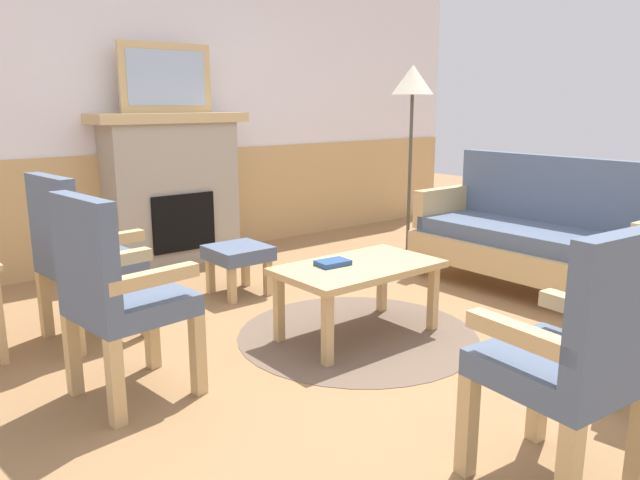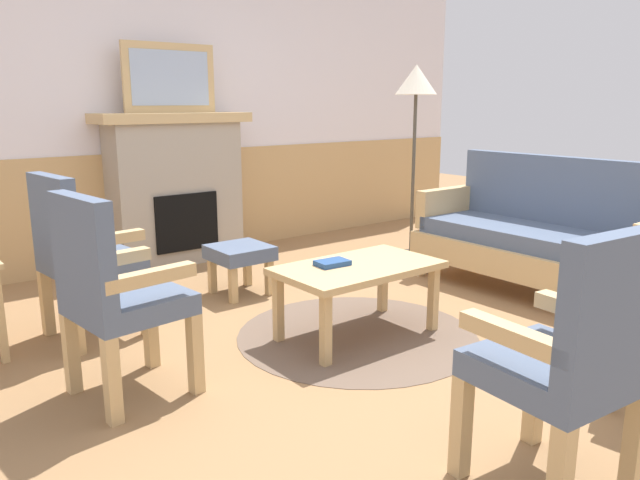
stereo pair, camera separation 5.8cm
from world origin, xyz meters
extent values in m
plane|color=#997047|center=(0.00, 0.00, 0.00)|extent=(14.00, 14.00, 0.00)
cube|color=white|center=(0.00, 2.60, 1.35)|extent=(7.20, 0.12, 2.70)
cube|color=tan|center=(0.00, 2.53, 0.47)|extent=(7.20, 0.02, 0.95)
cube|color=#A39989|center=(0.00, 2.35, 0.60)|extent=(1.10, 0.36, 1.20)
cube|color=black|center=(0.00, 2.16, 0.38)|extent=(0.56, 0.02, 0.48)
cube|color=tan|center=(0.00, 2.35, 1.24)|extent=(1.30, 0.44, 0.08)
cube|color=tan|center=(0.00, 2.35, 1.56)|extent=(0.80, 0.03, 0.56)
cube|color=#9EB2D1|center=(0.00, 2.33, 1.56)|extent=(0.68, 0.01, 0.44)
cube|color=tan|center=(1.33, 0.75, 0.08)|extent=(0.08, 0.08, 0.16)
cube|color=tan|center=(1.33, -0.93, 0.08)|extent=(0.08, 0.08, 0.16)
cube|color=tan|center=(1.93, 0.75, 0.08)|extent=(0.08, 0.08, 0.16)
cube|color=tan|center=(1.63, -0.09, 0.26)|extent=(0.70, 1.80, 0.20)
cube|color=slate|center=(1.63, -0.09, 0.42)|extent=(0.60, 1.70, 0.12)
cube|color=slate|center=(1.93, -0.09, 0.73)|extent=(0.10, 1.70, 0.50)
cube|color=tan|center=(1.63, 0.76, 0.53)|extent=(0.60, 0.10, 0.30)
cube|color=tan|center=(-0.34, -0.14, 0.20)|extent=(0.05, 0.05, 0.40)
cube|color=tan|center=(0.50, -0.14, 0.20)|extent=(0.05, 0.05, 0.40)
cube|color=tan|center=(-0.34, 0.30, 0.20)|extent=(0.05, 0.05, 0.40)
cube|color=tan|center=(0.50, 0.30, 0.20)|extent=(0.05, 0.05, 0.40)
cube|color=tan|center=(0.08, 0.08, 0.42)|extent=(0.96, 0.56, 0.04)
cylinder|color=brown|center=(0.08, 0.08, 0.00)|extent=(1.44, 1.44, 0.01)
cube|color=navy|center=(-0.06, 0.16, 0.46)|extent=(0.20, 0.14, 0.03)
cube|color=tan|center=(-0.20, 1.07, 0.13)|extent=(0.05, 0.05, 0.26)
cube|color=tan|center=(0.10, 1.07, 0.13)|extent=(0.05, 0.05, 0.26)
cube|color=tan|center=(-0.20, 1.37, 0.13)|extent=(0.05, 0.05, 0.26)
cube|color=tan|center=(0.10, 1.37, 0.13)|extent=(0.05, 0.05, 0.26)
cube|color=slate|center=(-0.05, 1.22, 0.31)|extent=(0.40, 0.40, 0.10)
cube|color=tan|center=(-1.07, 0.43, 0.20)|extent=(0.07, 0.07, 0.40)
cube|color=tan|center=(-1.02, 0.01, 0.20)|extent=(0.07, 0.07, 0.40)
cube|color=tan|center=(-1.49, 0.38, 0.20)|extent=(0.07, 0.07, 0.40)
cube|color=tan|center=(-1.44, -0.03, 0.20)|extent=(0.07, 0.07, 0.40)
cube|color=slate|center=(-1.26, 0.20, 0.45)|extent=(0.53, 0.53, 0.10)
cube|color=slate|center=(-1.45, 0.17, 0.74)|extent=(0.13, 0.49, 0.48)
cube|color=tan|center=(-1.28, 0.40, 0.62)|extent=(0.45, 0.12, 0.06)
cube|color=tan|center=(-1.23, -0.01, 0.62)|extent=(0.45, 0.12, 0.06)
cube|color=tan|center=(-0.96, 1.29, 0.20)|extent=(0.07, 0.07, 0.40)
cube|color=tan|center=(-0.91, 0.87, 0.20)|extent=(0.07, 0.07, 0.40)
cube|color=tan|center=(-1.38, 1.24, 0.20)|extent=(0.07, 0.07, 0.40)
cube|color=tan|center=(-1.33, 0.83, 0.20)|extent=(0.07, 0.07, 0.40)
cube|color=slate|center=(-1.14, 1.06, 0.45)|extent=(0.53, 0.53, 0.10)
cube|color=slate|center=(-1.34, 1.04, 0.74)|extent=(0.13, 0.49, 0.48)
cube|color=tan|center=(-1.17, 1.26, 0.62)|extent=(0.45, 0.12, 0.06)
cube|color=tan|center=(-1.12, 0.85, 0.62)|extent=(0.45, 0.12, 0.06)
cube|color=tan|center=(0.36, -1.29, 0.20)|extent=(0.07, 0.07, 0.40)
cube|color=tan|center=(0.78, -1.24, 0.20)|extent=(0.07, 0.07, 0.40)
cube|color=tan|center=(-0.56, -1.20, 0.20)|extent=(0.06, 0.06, 0.40)
cube|color=tan|center=(-0.14, -1.24, 0.20)|extent=(0.06, 0.06, 0.40)
cube|color=tan|center=(-0.18, -1.66, 0.20)|extent=(0.06, 0.06, 0.40)
cube|color=slate|center=(-0.37, -1.43, 0.45)|extent=(0.52, 0.52, 0.10)
cube|color=slate|center=(-0.38, -1.63, 0.74)|extent=(0.49, 0.12, 0.48)
cube|color=tan|center=(-0.57, -1.41, 0.62)|extent=(0.11, 0.44, 0.06)
cube|color=tan|center=(-0.16, -1.45, 0.62)|extent=(0.11, 0.44, 0.06)
cube|color=tan|center=(-1.67, 0.96, 0.26)|extent=(0.04, 0.04, 0.52)
cylinder|color=#332D28|center=(1.75, 1.24, 0.01)|extent=(0.24, 0.24, 0.03)
cylinder|color=#4C473D|center=(1.75, 1.24, 0.73)|extent=(0.03, 0.03, 1.40)
cone|color=silver|center=(1.75, 1.24, 1.55)|extent=(0.36, 0.36, 0.25)
camera|label=1|loc=(-2.28, -2.45, 1.37)|focal=34.24mm
camera|label=2|loc=(-2.24, -2.49, 1.37)|focal=34.24mm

